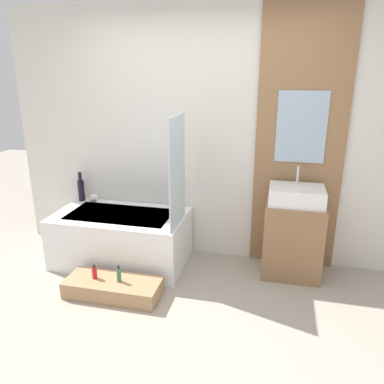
% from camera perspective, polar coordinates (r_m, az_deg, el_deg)
% --- Properties ---
extents(ground_plane, '(12.00, 12.00, 0.00)m').
position_cam_1_polar(ground_plane, '(3.03, -5.00, -22.10)').
color(ground_plane, '#A39989').
extents(wall_tiled_back, '(4.20, 0.06, 2.60)m').
position_cam_1_polar(wall_tiled_back, '(3.90, 1.72, 8.46)').
color(wall_tiled_back, silver).
rests_on(wall_tiled_back, ground_plane).
extents(wall_wood_accent, '(0.84, 0.04, 2.60)m').
position_cam_1_polar(wall_wood_accent, '(3.78, 16.14, 7.56)').
color(wall_wood_accent, '#8E6642').
rests_on(wall_wood_accent, ground_plane).
extents(bathtub, '(1.36, 0.77, 0.54)m').
position_cam_1_polar(bathtub, '(4.04, -10.69, -6.83)').
color(bathtub, white).
rests_on(bathtub, ground_plane).
extents(glass_shower_screen, '(0.01, 0.52, 1.04)m').
position_cam_1_polar(glass_shower_screen, '(3.47, -2.26, 3.11)').
color(glass_shower_screen, silver).
rests_on(glass_shower_screen, bathtub).
extents(wooden_step_bench, '(0.86, 0.34, 0.15)m').
position_cam_1_polar(wooden_step_bench, '(3.57, -11.92, -14.09)').
color(wooden_step_bench, '#A87F56').
rests_on(wooden_step_bench, ground_plane).
extents(vanity_cabinet, '(0.55, 0.44, 0.75)m').
position_cam_1_polar(vanity_cabinet, '(3.82, 15.06, -6.96)').
color(vanity_cabinet, '#8E6642').
rests_on(vanity_cabinet, ground_plane).
extents(sink, '(0.51, 0.38, 0.34)m').
position_cam_1_polar(sink, '(3.66, 15.64, -0.49)').
color(sink, white).
rests_on(sink, vanity_cabinet).
extents(vase_tall_dark, '(0.07, 0.07, 0.33)m').
position_cam_1_polar(vase_tall_dark, '(4.40, -16.53, 0.43)').
color(vase_tall_dark, black).
rests_on(vase_tall_dark, bathtub).
extents(vase_round_light, '(0.09, 0.09, 0.09)m').
position_cam_1_polar(vase_round_light, '(4.35, -14.74, -0.86)').
color(vase_round_light, silver).
rests_on(vase_round_light, bathtub).
extents(bottle_soap_primary, '(0.04, 0.04, 0.13)m').
position_cam_1_polar(bottle_soap_primary, '(3.57, -14.63, -11.75)').
color(bottle_soap_primary, red).
rests_on(bottle_soap_primary, wooden_step_bench).
extents(bottle_soap_secondary, '(0.04, 0.04, 0.16)m').
position_cam_1_polar(bottle_soap_secondary, '(3.47, -11.08, -12.22)').
color(bottle_soap_secondary, '#38704C').
rests_on(bottle_soap_secondary, wooden_step_bench).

